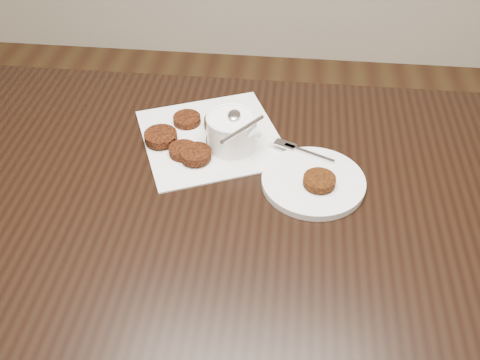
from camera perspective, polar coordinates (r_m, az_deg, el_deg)
name	(u,v)px	position (r m, az deg, el deg)	size (l,w,h in m)	color
table	(223,333)	(1.27, -1.80, -15.89)	(1.48, 0.95, 0.75)	black
napkin	(211,137)	(1.15, -3.06, 4.53)	(0.28, 0.28, 0.00)	white
sauce_ramekin	(232,117)	(1.08, -0.90, 6.67)	(0.14, 0.14, 0.14)	white
patty_cluster	(193,138)	(1.13, -4.96, 4.41)	(0.22, 0.22, 0.02)	#59220B
plate_with_patty	(314,179)	(1.04, 7.80, 0.12)	(0.20, 0.20, 0.03)	white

